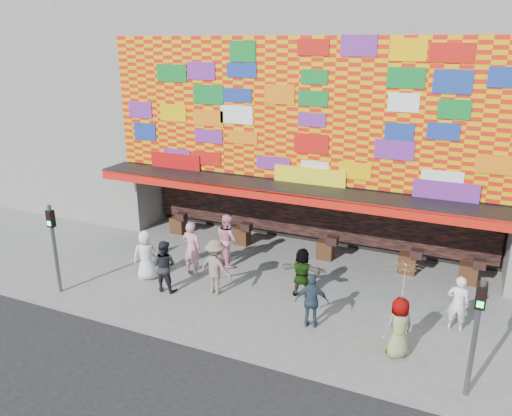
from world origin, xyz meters
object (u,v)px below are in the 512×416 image
(signal_right, at_px, (477,325))
(ped_a, at_px, (146,255))
(ped_e, at_px, (312,301))
(ped_g, at_px, (399,328))
(signal_left, at_px, (54,239))
(ped_d, at_px, (216,267))
(ped_c, at_px, (164,266))
(ped_i, at_px, (228,240))
(parasol, at_px, (404,280))
(ped_h, at_px, (458,303))
(ped_f, at_px, (302,272))
(ped_b, at_px, (192,248))

(signal_right, distance_m, ped_a, 10.57)
(ped_e, xyz_separation_m, ped_g, (2.48, -0.43, 0.02))
(signal_left, bearing_deg, ped_d, 23.13)
(ped_c, xyz_separation_m, ped_d, (1.63, 0.52, 0.05))
(signal_left, xyz_separation_m, ped_i, (4.09, 4.13, -0.89))
(ped_g, height_order, parasol, parasol)
(signal_left, distance_m, ped_e, 8.36)
(ped_a, height_order, ped_i, ped_i)
(signal_right, relative_size, ped_e, 1.85)
(parasol, bearing_deg, ped_h, 55.94)
(ped_e, bearing_deg, ped_f, -76.54)
(ped_a, bearing_deg, ped_g, 138.29)
(ped_h, height_order, parasol, parasol)
(signal_left, xyz_separation_m, ped_b, (3.29, 2.91, -0.89))
(signal_left, height_order, signal_right, same)
(signal_right, distance_m, ped_e, 4.54)
(ped_f, xyz_separation_m, parasol, (3.34, -2.09, 1.37))
(ped_a, bearing_deg, ped_d, 146.70)
(ped_a, xyz_separation_m, ped_b, (1.23, 0.97, 0.09))
(ped_g, relative_size, parasol, 0.87)
(ped_g, bearing_deg, signal_left, -38.83)
(ped_e, xyz_separation_m, parasol, (2.48, -0.43, 1.37))
(ped_f, xyz_separation_m, ped_g, (3.34, -2.09, 0.02))
(ped_a, distance_m, parasol, 8.76)
(ped_e, bearing_deg, ped_h, -172.25)
(ped_h, bearing_deg, ped_g, 54.44)
(ped_b, distance_m, ped_h, 8.69)
(ped_d, relative_size, ped_f, 1.14)
(ped_e, relative_size, ped_f, 1.00)
(ped_e, xyz_separation_m, ped_f, (-0.87, 1.66, -0.00))
(signal_right, distance_m, ped_b, 9.61)
(signal_left, bearing_deg, signal_right, 0.00)
(parasol, bearing_deg, ped_a, 173.10)
(ped_d, bearing_deg, ped_g, 177.74)
(ped_e, distance_m, ped_i, 4.96)
(ped_e, height_order, ped_f, ped_e)
(ped_b, relative_size, ped_i, 1.00)
(ped_b, distance_m, ped_g, 7.65)
(signal_left, distance_m, ped_a, 3.00)
(ped_f, height_order, parasol, parasol)
(ped_b, xyz_separation_m, ped_e, (4.90, -1.58, -0.16))
(signal_left, height_order, ped_b, signal_left)
(ped_a, distance_m, ped_b, 1.56)
(signal_right, height_order, ped_e, signal_right)
(ped_d, height_order, ped_e, ped_d)
(ped_d, xyz_separation_m, ped_g, (5.94, -1.11, -0.09))
(ped_g, bearing_deg, ped_b, -58.90)
(signal_left, height_order, ped_c, signal_left)
(ped_i, bearing_deg, ped_e, -174.16)
(ped_d, xyz_separation_m, ped_e, (3.46, -0.68, -0.11))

